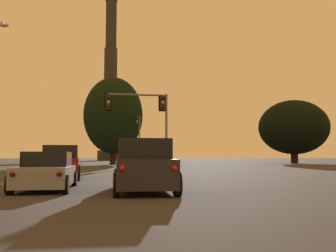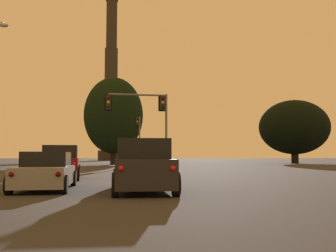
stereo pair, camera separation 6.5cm
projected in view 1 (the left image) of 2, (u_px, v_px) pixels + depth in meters
sedan_center_lane_second at (47, 172)px, 14.89m from camera, size 2.03×4.72×1.43m
suv_right_lane_second at (143, 166)px, 14.13m from camera, size 2.30×4.98×1.86m
suv_center_lane_front at (61, 163)px, 21.87m from camera, size 2.31×4.98×1.86m
traffic_light_overhead_right at (146, 113)px, 29.45m from camera, size 4.84×0.50×5.98m
traffic_light_far_right at (138, 134)px, 51.18m from camera, size 0.78×0.50×6.48m
smokestack at (110, 96)px, 126.46m from camera, size 7.85×7.85×52.92m
treeline_center_right at (113, 115)px, 61.88m from camera, size 9.29×8.36×13.78m
treeline_far_right at (294, 127)px, 70.70m from camera, size 12.71×11.44×11.42m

